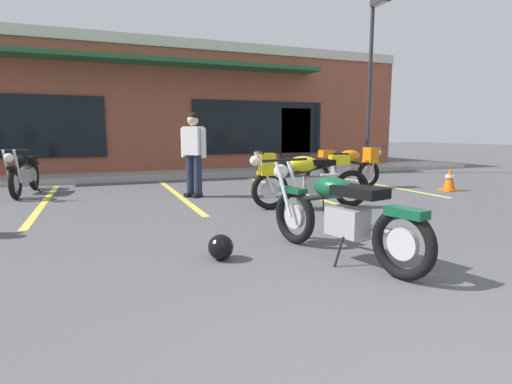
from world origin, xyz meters
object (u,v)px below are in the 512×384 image
Objects in this scene: helmet_on_pavement at (221,247)px; traffic_cone at (450,179)px; motorcycle_blue_standard at (305,177)px; motorcycle_foreground_classic at (340,214)px; person_in_black_shirt at (193,149)px; motorcycle_red_sportbike at (24,172)px; parking_lot_lamp_post at (373,64)px; motorcycle_black_cruiser at (348,166)px.

helmet_on_pavement is 6.81m from traffic_cone.
motorcycle_blue_standard reaches higher than traffic_cone.
person_in_black_shirt reaches higher than motorcycle_foreground_classic.
person_in_black_shirt is 4.25m from helmet_on_pavement.
motorcycle_foreground_classic and motorcycle_red_sportbike have the same top height.
motorcycle_black_cruiser is at bearing -133.31° from parking_lot_lamp_post.
motorcycle_red_sportbike is 1.26× the size of person_in_black_shirt.
person_in_black_shirt is at bearing 177.87° from motorcycle_black_cruiser.
motorcycle_red_sportbike is 6.29m from helmet_on_pavement.
helmet_on_pavement is at bearing -136.33° from motorcycle_black_cruiser.
motorcycle_foreground_classic is 0.40× the size of parking_lot_lamp_post.
traffic_cone is at bearing 10.33° from motorcycle_blue_standard.
person_in_black_shirt is 3.16× the size of traffic_cone.
motorcycle_red_sportbike is at bearing -173.01° from parking_lot_lamp_post.
motorcycle_foreground_classic is 1.25m from helmet_on_pavement.
motorcycle_foreground_classic is 3.92× the size of traffic_cone.
person_in_black_shirt reaches higher than motorcycle_blue_standard.
motorcycle_blue_standard is 3.94× the size of traffic_cone.
parking_lot_lamp_post is (2.74, 2.90, 2.84)m from motorcycle_black_cruiser.
motorcycle_black_cruiser is 4.90m from parking_lot_lamp_post.
motorcycle_black_cruiser is 3.56m from person_in_black_shirt.
motorcycle_black_cruiser is 2.72m from motorcycle_blue_standard.
parking_lot_lamp_post is (0.78, 3.96, 3.11)m from traffic_cone.
motorcycle_foreground_classic is at bearing -124.74° from motorcycle_black_cruiser.
traffic_cone is at bearing -101.09° from parking_lot_lamp_post.
motorcycle_red_sportbike is 5.88m from motorcycle_blue_standard.
motorcycle_black_cruiser is 0.40× the size of parking_lot_lamp_post.
parking_lot_lamp_post is at bearing 78.91° from traffic_cone.
motorcycle_red_sportbike reaches higher than traffic_cone.
motorcycle_foreground_classic is at bearing -110.84° from motorcycle_blue_standard.
motorcycle_red_sportbike is at bearing 121.21° from motorcycle_foreground_classic.
motorcycle_black_cruiser is 3.98× the size of traffic_cone.
motorcycle_blue_standard is (4.70, -3.53, 0.07)m from motorcycle_red_sportbike.
person_in_black_shirt is at bearing -156.12° from parking_lot_lamp_post.
person_in_black_shirt is (-1.48, 1.92, 0.42)m from motorcycle_blue_standard.
motorcycle_red_sportbike is at bearing 114.13° from helmet_on_pavement.
helmet_on_pavement is 0.49× the size of traffic_cone.
person_in_black_shirt is 7.27m from parking_lot_lamp_post.
motorcycle_foreground_classic is at bearing -58.79° from motorcycle_red_sportbike.
helmet_on_pavement is at bearing -135.10° from parking_lot_lamp_post.
motorcycle_red_sportbike is at bearing 153.45° from person_in_black_shirt.
motorcycle_foreground_classic is 7.16m from motorcycle_red_sportbike.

